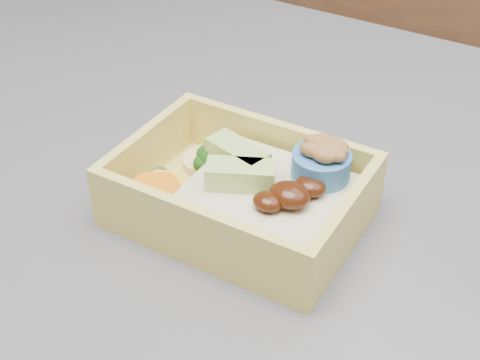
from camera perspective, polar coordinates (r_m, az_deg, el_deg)
The scene contains 1 object.
bento_box at distance 0.48m, azimuth 0.70°, elevation -1.14°, with size 0.17×0.13×0.06m.
Camera 1 is at (0.23, -0.38, 1.24)m, focal length 50.00 mm.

